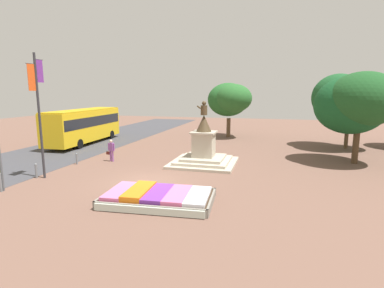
% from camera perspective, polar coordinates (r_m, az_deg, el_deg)
% --- Properties ---
extents(ground_plane, '(88.24, 88.24, 0.00)m').
position_cam_1_polar(ground_plane, '(17.50, -8.37, -7.23)').
color(ground_plane, brown).
extents(flower_planter, '(5.32, 3.38, 0.62)m').
position_cam_1_polar(flower_planter, '(14.29, -6.62, -10.07)').
color(flower_planter, '#38281C').
rests_on(flower_planter, ground_plane).
extents(statue_monument, '(4.53, 4.53, 4.50)m').
position_cam_1_polar(statue_monument, '(21.43, 2.24, -1.41)').
color(statue_monument, '#B1A793').
rests_on(statue_monument, ground_plane).
extents(banner_pole, '(0.22, 1.14, 7.31)m').
position_cam_1_polar(banner_pole, '(19.62, -27.15, 5.62)').
color(banner_pole, '#2D2D33').
rests_on(banner_pole, ground_plane).
extents(city_bus, '(3.04, 10.45, 3.40)m').
position_cam_1_polar(city_bus, '(31.89, -19.84, 3.60)').
color(city_bus, gold).
rests_on(city_bus, ground_plane).
extents(pedestrian_with_handbag, '(0.73, 0.26, 1.64)m').
position_cam_1_polar(pedestrian_with_handbag, '(23.02, -15.15, -0.97)').
color(pedestrian_with_handbag, '#8C4C99').
rests_on(pedestrian_with_handbag, ground_plane).
extents(kerb_bollard_south, '(0.14, 0.14, 1.03)m').
position_cam_1_polar(kerb_bollard_south, '(18.46, -32.70, -6.07)').
color(kerb_bollard_south, slate).
rests_on(kerb_bollard_south, ground_plane).
extents(kerb_bollard_mid_a, '(0.14, 0.14, 0.90)m').
position_cam_1_polar(kerb_bollard_mid_a, '(20.34, -27.55, -4.46)').
color(kerb_bollard_mid_a, slate).
rests_on(kerb_bollard_mid_a, ground_plane).
extents(kerb_bollard_mid_b, '(0.14, 0.14, 0.81)m').
position_cam_1_polar(kerb_bollard_mid_b, '(22.96, -21.10, -2.58)').
color(kerb_bollard_mid_b, slate).
rests_on(kerb_bollard_mid_b, ground_plane).
extents(park_tree_far_left, '(6.50, 5.94, 6.78)m').
position_cam_1_polar(park_tree_far_left, '(30.33, 27.56, 7.41)').
color(park_tree_far_left, brown).
rests_on(park_tree_far_left, ground_plane).
extents(park_tree_behind_statue, '(5.09, 5.49, 6.14)m').
position_cam_1_polar(park_tree_behind_statue, '(34.28, 7.26, 8.46)').
color(park_tree_behind_statue, brown).
rests_on(park_tree_behind_statue, ground_plane).
extents(park_tree_far_right, '(5.56, 5.35, 6.52)m').
position_cam_1_polar(park_tree_far_right, '(24.32, 28.55, 7.03)').
color(park_tree_far_right, '#4C3823').
rests_on(park_tree_far_right, ground_plane).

